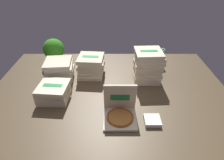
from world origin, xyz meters
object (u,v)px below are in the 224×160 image
at_px(ice_bucket, 149,59).
at_px(potted_plant, 54,50).
at_px(open_pizza_box, 120,111).
at_px(pizza_stack_center_far, 59,71).
at_px(napkin_pile, 152,121).
at_px(water_bottle_2, 142,64).
at_px(pizza_stack_left_near, 147,66).
at_px(water_bottle_0, 161,60).
at_px(pizza_stack_right_far, 53,92).
at_px(pizza_stack_left_far, 91,66).
at_px(water_bottle_1, 162,55).

bearing_deg(ice_bucket, potted_plant, -179.53).
bearing_deg(open_pizza_box, pizza_stack_center_far, 137.31).
relative_size(open_pizza_box, ice_bucket, 1.28).
height_order(open_pizza_box, napkin_pile, open_pizza_box).
bearing_deg(potted_plant, water_bottle_2, -9.37).
relative_size(pizza_stack_left_near, water_bottle_0, 2.04).
bearing_deg(pizza_stack_left_near, pizza_stack_right_far, -160.18).
bearing_deg(napkin_pile, pizza_stack_right_far, 160.16).
distance_m(pizza_stack_center_far, napkin_pile, 1.47).
bearing_deg(water_bottle_2, ice_bucket, 59.03).
distance_m(water_bottle_0, water_bottle_2, 0.36).
xyz_separation_m(open_pizza_box, water_bottle_0, (0.71, 1.19, 0.03)).
relative_size(pizza_stack_right_far, ice_bucket, 1.33).
height_order(pizza_stack_left_far, pizza_stack_center_far, pizza_stack_left_far).
bearing_deg(ice_bucket, water_bottle_0, -28.58).
height_order(open_pizza_box, pizza_stack_center_far, open_pizza_box).
xyz_separation_m(pizza_stack_center_far, water_bottle_0, (1.55, 0.42, -0.04)).
bearing_deg(pizza_stack_left_far, potted_plant, 150.53).
bearing_deg(potted_plant, pizza_stack_right_far, -77.21).
bearing_deg(pizza_stack_right_far, potted_plant, 102.79).
xyz_separation_m(pizza_stack_right_far, water_bottle_2, (1.21, 0.70, 0.01)).
bearing_deg(water_bottle_1, water_bottle_2, -137.83).
bearing_deg(ice_bucket, water_bottle_1, 22.75).
bearing_deg(open_pizza_box, pizza_stack_left_near, 62.17).
xyz_separation_m(potted_plant, napkin_pile, (1.38, -1.36, -0.21)).
distance_m(pizza_stack_left_near, water_bottle_0, 0.52).
bearing_deg(water_bottle_2, napkin_pile, -91.89).
distance_m(pizza_stack_center_far, water_bottle_1, 1.72).
bearing_deg(water_bottle_2, pizza_stack_center_far, -167.58).
bearing_deg(open_pizza_box, pizza_stack_left_far, 113.55).
relative_size(pizza_stack_left_near, water_bottle_2, 2.04).
bearing_deg(pizza_stack_center_far, water_bottle_2, 12.42).
height_order(potted_plant, napkin_pile, potted_plant).
xyz_separation_m(pizza_stack_left_far, potted_plant, (-0.63, 0.36, 0.09)).
xyz_separation_m(ice_bucket, napkin_pile, (-0.19, -1.37, -0.06)).
height_order(water_bottle_1, water_bottle_2, same).
bearing_deg(water_bottle_0, ice_bucket, 151.42).
height_order(open_pizza_box, ice_bucket, open_pizza_box).
relative_size(open_pizza_box, pizza_stack_right_far, 0.96).
height_order(water_bottle_1, napkin_pile, water_bottle_1).
distance_m(ice_bucket, napkin_pile, 1.39).
xyz_separation_m(open_pizza_box, pizza_stack_center_far, (-0.84, 0.77, 0.07)).
relative_size(water_bottle_0, napkin_pile, 1.28).
bearing_deg(pizza_stack_left_far, pizza_stack_right_far, -125.96).
height_order(pizza_stack_left_far, napkin_pile, pizza_stack_left_far).
distance_m(open_pizza_box, pizza_stack_left_near, 0.90).
xyz_separation_m(pizza_stack_center_far, water_bottle_2, (1.23, 0.27, -0.04)).
bearing_deg(potted_plant, pizza_stack_left_near, -18.71).
height_order(pizza_stack_left_far, water_bottle_1, pizza_stack_left_far).
xyz_separation_m(pizza_stack_right_far, napkin_pile, (1.17, -0.42, -0.08)).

